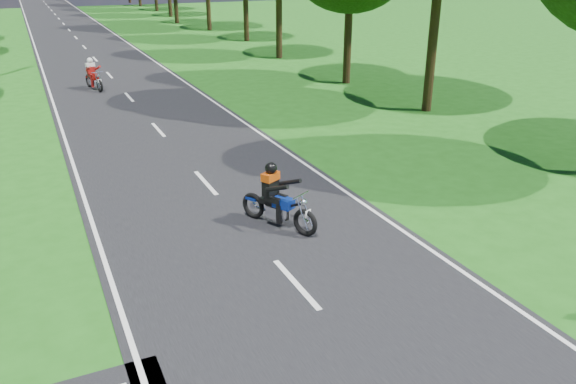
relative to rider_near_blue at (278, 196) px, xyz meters
name	(u,v)px	position (x,y,z in m)	size (l,w,h in m)	color
ground	(348,342)	(-0.74, -4.52, -0.81)	(160.00, 160.00, 0.00)	#1B5212
main_road	(69,30)	(-0.74, 45.48, -0.80)	(7.00, 140.00, 0.02)	black
road_markings	(69,32)	(-0.88, 43.61, -0.79)	(7.40, 140.00, 0.01)	silver
rider_near_blue	(278,196)	(0.00, 0.00, 0.00)	(0.63, 1.90, 1.58)	navy
rider_far_red	(93,74)	(-1.97, 17.89, -0.02)	(0.61, 1.84, 1.54)	maroon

